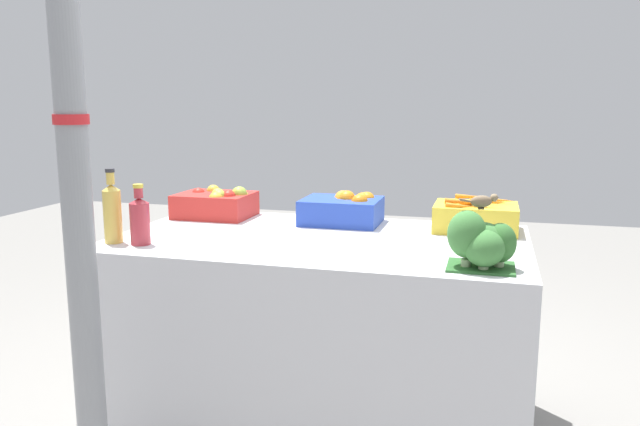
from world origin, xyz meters
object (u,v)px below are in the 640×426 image
broccoli_pile (481,242)px  sparrow_bird (483,201)px  support_pole (74,159)px  apple_crate (217,203)px  juice_bottle_golden (112,212)px  orange_crate (344,209)px  carrot_crate (476,216)px  juice_bottle_ruby (140,219)px

broccoli_pile → sparrow_bird: sparrow_bird is taller
broccoli_pile → support_pole: bearing=-157.9°
apple_crate → juice_bottle_golden: 0.64m
broccoli_pile → sparrow_bird: 0.14m
apple_crate → broccoli_pile: (1.24, -0.63, 0.02)m
support_pole → orange_crate: (0.57, 1.12, -0.31)m
orange_crate → broccoli_pile: broccoli_pile is taller
carrot_crate → broccoli_pile: (0.03, -0.63, 0.03)m
support_pole → broccoli_pile: bearing=22.1°
orange_crate → carrot_crate: carrot_crate is taller
juice_bottle_ruby → sparrow_bird: bearing=0.4°
apple_crate → juice_bottle_ruby: juice_bottle_ruby is taller
juice_bottle_golden → carrot_crate: bearing=24.4°
support_pole → juice_bottle_ruby: 0.57m
support_pole → juice_bottle_ruby: bearing=100.7°
juice_bottle_golden → juice_bottle_ruby: size_ratio=1.24×
orange_crate → carrot_crate: (0.58, -0.01, -0.01)m
support_pole → juice_bottle_ruby: support_pole is taller
orange_crate → apple_crate: bearing=-179.1°
support_pole → carrot_crate: (1.15, 1.11, -0.31)m
broccoli_pile → juice_bottle_ruby: 1.28m
juice_bottle_ruby → carrot_crate: bearing=26.4°
support_pole → juice_bottle_ruby: (-0.09, 0.49, -0.28)m
apple_crate → broccoli_pile: 1.39m
carrot_crate → juice_bottle_golden: size_ratio=1.19×
carrot_crate → juice_bottle_golden: juice_bottle_golden is taller
carrot_crate → juice_bottle_golden: bearing=-155.6°
apple_crate → sparrow_bird: 1.39m
juice_bottle_ruby → sparrow_bird: sparrow_bird is taller
sparrow_bird → broccoli_pile: bearing=-104.4°
sparrow_bird → orange_crate: bearing=115.8°
orange_crate → juice_bottle_golden: (-0.78, -0.63, 0.06)m
apple_crate → orange_crate: 0.62m
apple_crate → carrot_crate: carrot_crate is taller
juice_bottle_ruby → sparrow_bird: (1.27, 0.01, 0.13)m
support_pole → juice_bottle_golden: 0.59m
apple_crate → sparrow_bird: bearing=-26.2°
apple_crate → juice_bottle_golden: (-0.16, -0.62, 0.06)m
apple_crate → broccoli_pile: bearing=-26.9°
carrot_crate → sparrow_bird: sparrow_bird is taller
orange_crate → support_pole: bearing=-117.0°
orange_crate → carrot_crate: bearing=-0.8°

